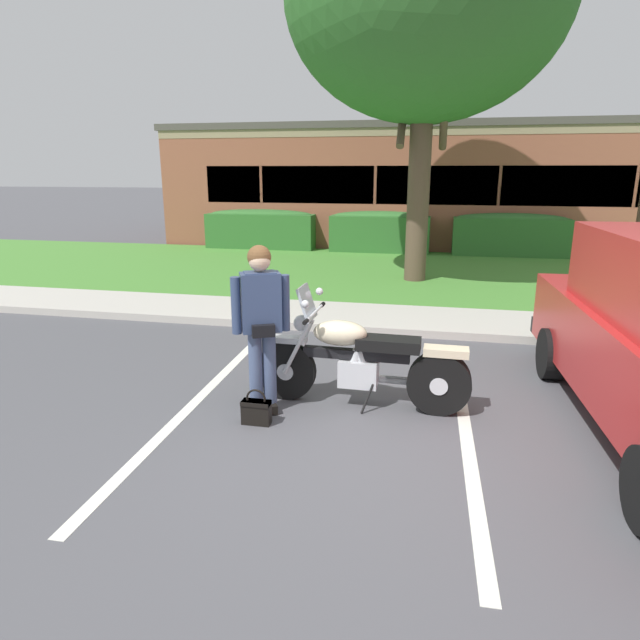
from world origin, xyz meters
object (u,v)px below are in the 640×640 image
at_px(rider_person, 261,318).
at_px(handbag, 256,410).
at_px(hedge_left, 261,229).
at_px(brick_building, 485,184).
at_px(hedge_center_left, 380,231).
at_px(hedge_center_right, 510,234).
at_px(motorcycle, 368,362).

xyz_separation_m(rider_person, handbag, (0.02, -0.29, -0.85)).
height_order(hedge_left, brick_building, brick_building).
distance_m(hedge_left, hedge_center_left, 3.67).
bearing_deg(brick_building, hedge_left, -141.61).
bearing_deg(brick_building, hedge_center_right, -86.26).
distance_m(handbag, hedge_left, 12.29).
xyz_separation_m(motorcycle, handbag, (-1.00, -0.65, -0.34)).
bearing_deg(hedge_left, hedge_center_left, -0.00).
bearing_deg(hedge_center_right, hedge_center_left, -180.00).
bearing_deg(hedge_left, handbag, -72.29).
distance_m(rider_person, hedge_center_right, 11.98).
bearing_deg(handbag, hedge_left, 107.71).
xyz_separation_m(hedge_left, hedge_center_left, (3.67, -0.00, 0.00)).
distance_m(handbag, brick_building, 17.63).
distance_m(motorcycle, rider_person, 1.19).
relative_size(handbag, hedge_left, 0.11).
bearing_deg(hedge_center_left, motorcycle, -84.49).
height_order(motorcycle, brick_building, brick_building).
relative_size(rider_person, hedge_center_left, 0.59).
xyz_separation_m(handbag, hedge_left, (-3.74, 11.70, 0.51)).
relative_size(rider_person, hedge_left, 0.51).
bearing_deg(rider_person, brick_building, 79.08).
relative_size(rider_person, hedge_center_right, 0.54).
height_order(rider_person, brick_building, brick_building).
bearing_deg(hedge_center_left, hedge_left, 180.00).
bearing_deg(motorcycle, brick_building, 82.29).
bearing_deg(motorcycle, hedge_center_right, 76.73).
height_order(rider_person, hedge_left, rider_person).
bearing_deg(hedge_left, rider_person, -71.96).
height_order(handbag, hedge_center_left, hedge_center_left).
height_order(hedge_left, hedge_center_right, same).
relative_size(hedge_center_left, hedge_center_right, 0.92).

